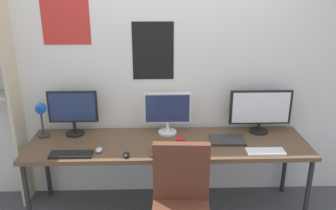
# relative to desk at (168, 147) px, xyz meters

# --- Properties ---
(wall_back) EXTENTS (4.98, 0.11, 2.60)m
(wall_back) POSITION_rel_desk_xyz_m (-0.00, 0.42, 0.61)
(wall_back) COLOR silver
(wall_back) RESTS_ON ground_plane
(desk) EXTENTS (2.58, 0.68, 0.74)m
(desk) POSITION_rel_desk_xyz_m (0.00, 0.00, 0.00)
(desk) COLOR brown
(desk) RESTS_ON ground_plane
(monitor_left) EXTENTS (0.47, 0.18, 0.44)m
(monitor_left) POSITION_rel_desk_xyz_m (-0.90, 0.21, 0.30)
(monitor_left) COLOR black
(monitor_left) RESTS_ON desk
(monitor_center) EXTENTS (0.46, 0.18, 0.41)m
(monitor_center) POSITION_rel_desk_xyz_m (0.00, 0.21, 0.27)
(monitor_center) COLOR silver
(monitor_center) RESTS_ON desk
(monitor_right) EXTENTS (0.60, 0.18, 0.43)m
(monitor_right) POSITION_rel_desk_xyz_m (0.90, 0.21, 0.28)
(monitor_right) COLOR black
(monitor_right) RESTS_ON desk
(desk_lamp) EXTENTS (0.11, 0.15, 0.38)m
(desk_lamp) POSITION_rel_desk_xyz_m (-1.19, 0.15, 0.29)
(desk_lamp) COLOR #333333
(desk_lamp) RESTS_ON desk
(keyboard_left) EXTENTS (0.36, 0.13, 0.02)m
(keyboard_left) POSITION_rel_desk_xyz_m (-0.84, -0.23, 0.06)
(keyboard_left) COLOR black
(keyboard_left) RESTS_ON desk
(keyboard_center) EXTENTS (0.32, 0.13, 0.02)m
(keyboard_center) POSITION_rel_desk_xyz_m (0.00, -0.23, 0.06)
(keyboard_center) COLOR #38383D
(keyboard_center) RESTS_ON desk
(keyboard_right) EXTENTS (0.33, 0.13, 0.02)m
(keyboard_right) POSITION_rel_desk_xyz_m (0.84, -0.23, 0.06)
(keyboard_right) COLOR silver
(keyboard_right) RESTS_ON desk
(mouse_left_side) EXTENTS (0.06, 0.10, 0.03)m
(mouse_left_side) POSITION_rel_desk_xyz_m (-0.61, -0.16, 0.06)
(mouse_left_side) COLOR silver
(mouse_left_side) RESTS_ON desk
(mouse_right_side) EXTENTS (0.06, 0.10, 0.03)m
(mouse_right_side) POSITION_rel_desk_xyz_m (-0.36, -0.26, 0.06)
(mouse_right_side) COLOR black
(mouse_right_side) RESTS_ON desk
(laptop_closed) EXTENTS (0.33, 0.23, 0.02)m
(laptop_closed) POSITION_rel_desk_xyz_m (0.55, 0.01, 0.06)
(laptop_closed) COLOR #2D2D2D
(laptop_closed) RESTS_ON desk
(coffee_mug) EXTENTS (0.11, 0.08, 0.09)m
(coffee_mug) POSITION_rel_desk_xyz_m (0.10, -0.11, 0.09)
(coffee_mug) COLOR red
(coffee_mug) RESTS_ON desk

